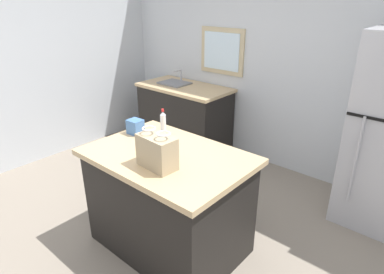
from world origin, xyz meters
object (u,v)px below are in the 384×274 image
small_box (135,127)px  shopping_bag (157,152)px  bottle (163,122)px  kitchen_island (169,201)px

small_box → shopping_bag: bearing=-27.3°
shopping_bag → bottle: 0.67m
shopping_bag → small_box: shopping_bag is taller
kitchen_island → bottle: 0.71m
small_box → bottle: (0.17, 0.18, 0.04)m
kitchen_island → shopping_bag: 0.62m
shopping_bag → small_box: 0.69m
small_box → bottle: 0.25m
kitchen_island → bottle: size_ratio=5.79×
kitchen_island → bottle: bearing=139.3°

